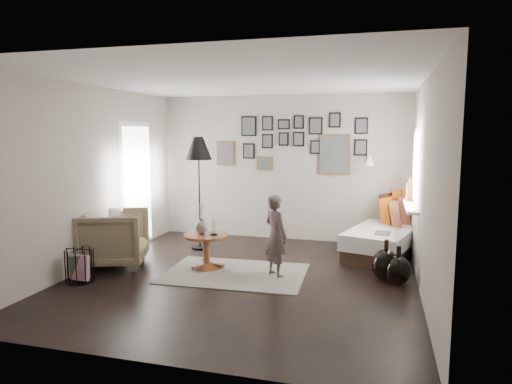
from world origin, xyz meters
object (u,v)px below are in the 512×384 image
(vase, at_px, (201,224))
(child, at_px, (276,235))
(demijohn_large, at_px, (386,265))
(armchair, at_px, (115,238))
(pedestal_table, at_px, (207,253))
(magazine_basket, at_px, (80,266))
(demijohn_small, at_px, (398,270))
(floor_lamp, at_px, (199,153))
(daybed, at_px, (386,234))

(vase, height_order, child, child)
(vase, relative_size, demijohn_large, 0.82)
(armchair, distance_m, demijohn_large, 3.84)
(pedestal_table, distance_m, vase, 0.41)
(armchair, distance_m, magazine_basket, 0.80)
(magazine_basket, bearing_deg, vase, 38.00)
(demijohn_small, bearing_deg, floor_lamp, 161.69)
(daybed, distance_m, demijohn_large, 1.47)
(vase, relative_size, demijohn_small, 0.91)
(floor_lamp, relative_size, demijohn_large, 3.41)
(pedestal_table, distance_m, demijohn_small, 2.62)
(floor_lamp, bearing_deg, daybed, 10.35)
(armchair, height_order, floor_lamp, floor_lamp)
(demijohn_large, height_order, demijohn_small, demijohn_large)
(vase, height_order, demijohn_small, vase)
(pedestal_table, height_order, demijohn_large, demijohn_large)
(vase, xyz_separation_m, demijohn_small, (2.70, -0.03, -0.45))
(daybed, distance_m, floor_lamp, 3.32)
(vase, height_order, demijohn_large, vase)
(armchair, bearing_deg, daybed, -84.64)
(daybed, bearing_deg, floor_lamp, -153.41)
(floor_lamp, bearing_deg, demijohn_small, -18.31)
(demijohn_large, relative_size, child, 0.49)
(floor_lamp, height_order, child, floor_lamp)
(magazine_basket, distance_m, demijohn_large, 4.00)
(vase, xyz_separation_m, floor_lamp, (-0.44, 1.01, 0.97))
(daybed, relative_size, demijohn_large, 3.90)
(vase, xyz_separation_m, child, (1.11, -0.09, -0.08))
(pedestal_table, distance_m, child, 1.08)
(daybed, relative_size, armchair, 2.37)
(floor_lamp, relative_size, child, 1.67)
(vase, relative_size, daybed, 0.21)
(pedestal_table, relative_size, magazine_basket, 1.45)
(vase, relative_size, floor_lamp, 0.24)
(floor_lamp, relative_size, magazine_basket, 4.29)
(pedestal_table, bearing_deg, vase, 165.96)
(pedestal_table, bearing_deg, armchair, -171.04)
(pedestal_table, bearing_deg, demijohn_small, -0.17)
(magazine_basket, xyz_separation_m, demijohn_large, (3.85, 1.10, -0.00))
(armchair, relative_size, floor_lamp, 0.48)
(daybed, distance_m, demijohn_small, 1.60)
(vase, distance_m, floor_lamp, 1.47)
(floor_lamp, xyz_separation_m, demijohn_small, (3.15, -1.04, -1.42))
(pedestal_table, xyz_separation_m, demijohn_small, (2.62, -0.01, -0.04))
(magazine_basket, distance_m, child, 2.60)
(armchair, bearing_deg, magazine_basket, 158.14)
(vase, distance_m, magazine_basket, 1.70)
(demijohn_large, bearing_deg, floor_lamp, 162.91)
(magazine_basket, relative_size, child, 0.39)
(vase, distance_m, demijohn_large, 2.59)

